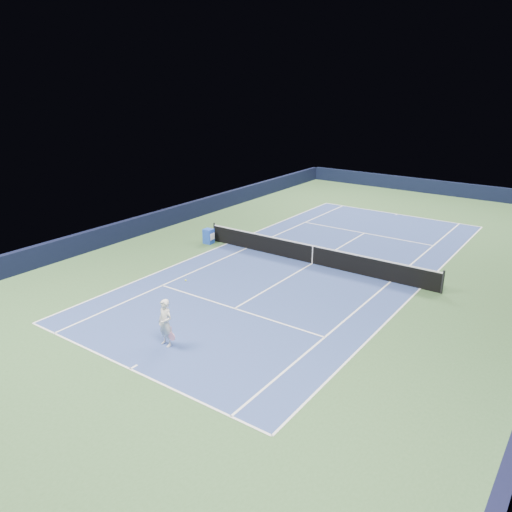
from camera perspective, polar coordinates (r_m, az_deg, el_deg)
The scene contains 18 objects.
ground at distance 25.30m, azimuth 6.44°, elevation -0.86°, with size 40.00×40.00×0.00m, color #35572F.
wall_far at distance 43.00m, azimuth 19.63°, elevation 7.45°, with size 22.00×0.35×1.10m, color black.
wall_left at distance 31.51m, azimuth -10.98°, elevation 4.09°, with size 0.35×40.00×1.10m, color black.
court_surface at distance 25.30m, azimuth 6.44°, elevation -0.86°, with size 10.97×23.77×0.01m, color navy.
baseline_far at distance 35.72m, azimuth 15.85°, elevation 4.64°, with size 10.97×0.08×0.00m, color white.
baseline_near at distance 16.91m, azimuth -14.20°, elevation -12.41°, with size 10.97×0.08×0.00m, color white.
sideline_doubles_right at distance 23.36m, azimuth 18.27°, elevation -3.54°, with size 0.08×23.77×0.00m, color white.
sideline_doubles_left at distance 28.18m, azimuth -3.32°, elevation 1.42°, with size 0.08×23.77×0.00m, color white.
sideline_singles_right at distance 23.74m, azimuth 15.14°, elevation -2.84°, with size 0.08×23.77×0.00m, color white.
sideline_singles_left at distance 27.38m, azimuth -1.08°, elevation 0.90°, with size 0.08×23.77×0.00m, color white.
service_line_far at distance 30.78m, azimuth 12.29°, elevation 2.58°, with size 8.23×0.08×0.00m, color white.
service_line_near at distance 20.35m, azimuth -2.47°, elevation -6.01°, with size 8.23×0.08×0.00m, color white.
center_service_line at distance 25.29m, azimuth 6.44°, elevation -0.84°, with size 0.08×12.80×0.00m, color white.
center_mark_far at distance 35.58m, azimuth 15.77°, elevation 4.59°, with size 0.08×0.30×0.00m, color white.
center_mark_near at distance 16.99m, azimuth -13.81°, elevation -12.21°, with size 0.08×0.30×0.00m, color white.
tennis_net at distance 25.12m, azimuth 6.48°, elevation 0.21°, with size 12.90×0.10×1.07m.
sponsor_cube at distance 28.23m, azimuth -5.44°, elevation 2.27°, with size 0.58×0.50×0.83m.
tennis_player at distance 17.60m, azimuth -10.31°, elevation -7.55°, with size 0.81×1.27×2.17m.
Camera 1 is at (11.33, -20.83, 8.82)m, focal length 35.00 mm.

